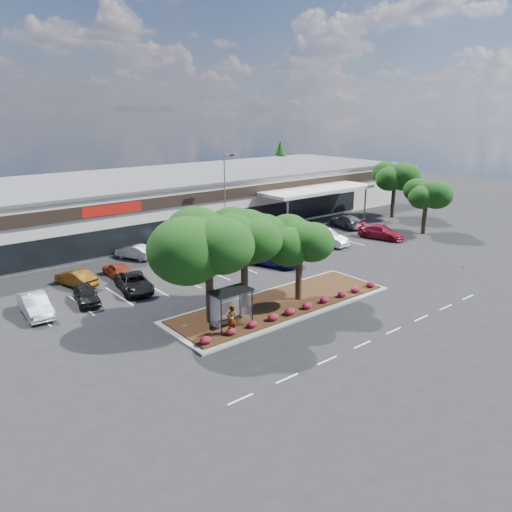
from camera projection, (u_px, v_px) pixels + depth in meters
ground at (340, 315)px, 35.44m from camera, size 160.00×160.00×0.00m
retail_store at (126, 204)px, 59.70m from camera, size 80.40×25.20×6.25m
landscape_island at (281, 304)px, 37.14m from camera, size 18.00×6.00×0.26m
lane_markings at (247, 279)px, 43.07m from camera, size 33.12×20.06×0.01m
shrub_row at (301, 307)px, 35.48m from camera, size 17.00×0.80×0.50m
bus_shelter at (230, 298)px, 32.40m from camera, size 2.75×1.55×2.59m
island_tree_west at (209, 266)px, 32.71m from camera, size 7.20×7.20×7.89m
island_tree_mid at (244, 258)px, 35.44m from camera, size 6.60×6.60×7.32m
island_tree_east at (299, 258)px, 36.88m from camera, size 5.80×5.80×6.50m
tree_east_near at (425, 206)px, 57.77m from camera, size 5.60×5.60×6.51m
tree_east_far at (394, 189)px, 66.59m from camera, size 6.40×6.40×7.62m
conifer_north_east at (280, 166)px, 87.48m from camera, size 3.96×3.96×9.00m
person_waiting at (232, 320)px, 31.69m from camera, size 0.74×0.54×1.89m
light_pole at (226, 204)px, 53.48m from camera, size 1.43×0.59×9.63m
survey_stake at (462, 270)px, 43.56m from camera, size 0.08×0.14×0.91m
car_0 at (35, 305)px, 35.22m from camera, size 1.90×4.73×1.53m
car_1 at (86, 295)px, 37.47m from camera, size 2.31×4.16×1.34m
car_2 at (134, 283)px, 39.97m from camera, size 3.31×5.37×1.39m
car_3 at (224, 252)px, 47.87m from camera, size 3.42×5.40×1.71m
car_4 at (273, 256)px, 46.77m from camera, size 4.40×6.26×1.59m
car_5 at (282, 240)px, 52.37m from camera, size 3.40×6.07×1.66m
car_6 at (302, 244)px, 51.42m from camera, size 2.47×4.34×1.39m
car_7 at (325, 237)px, 53.53m from camera, size 2.51×5.39×1.71m
car_8 at (381, 232)px, 56.21m from camera, size 3.34×5.60×1.52m
car_9 at (76, 278)px, 41.11m from camera, size 2.46×4.39×1.37m
car_10 at (118, 270)px, 43.25m from camera, size 1.80×4.06×1.36m
car_11 at (135, 252)px, 48.73m from camera, size 2.88×4.38×1.36m
car_12 at (180, 249)px, 49.51m from camera, size 2.54×4.51×1.45m
car_13 at (228, 234)px, 55.30m from camera, size 3.99×5.77×1.55m
car_14 at (287, 234)px, 55.39m from camera, size 4.28×5.89×1.49m
car_15 at (296, 230)px, 57.32m from camera, size 2.99×5.21×1.42m
car_16 at (294, 231)px, 56.72m from camera, size 3.71×5.40×1.45m
car_17 at (346, 221)px, 61.77m from camera, size 3.07×5.47×1.50m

